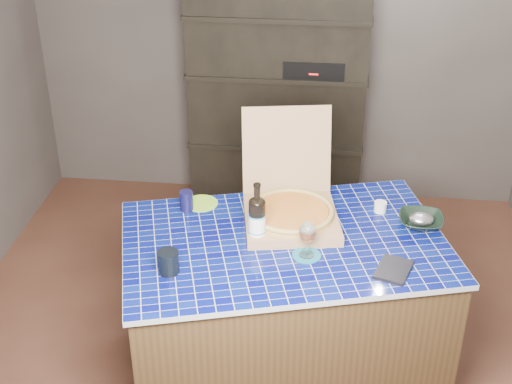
# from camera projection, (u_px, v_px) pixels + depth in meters

# --- Properties ---
(room) EXTENTS (3.50, 3.50, 3.50)m
(room) POSITION_uv_depth(u_px,v_px,m) (252.00, 140.00, 3.43)
(room) COLOR brown
(room) RESTS_ON ground
(shelving_unit) EXTENTS (1.20, 0.41, 1.80)m
(shelving_unit) POSITION_uv_depth(u_px,v_px,m) (278.00, 91.00, 4.93)
(shelving_unit) COLOR black
(shelving_unit) RESTS_ON floor
(kitchen_island) EXTENTS (1.74, 1.35, 0.84)m
(kitchen_island) POSITION_uv_depth(u_px,v_px,m) (283.00, 309.00, 3.61)
(kitchen_island) COLOR #422E1A
(kitchen_island) RESTS_ON floor
(pizza_box) EXTENTS (0.54, 0.62, 0.50)m
(pizza_box) POSITION_uv_depth(u_px,v_px,m) (291.00, 208.00, 3.53)
(pizza_box) COLOR #A68555
(pizza_box) RESTS_ON kitchen_island
(mead_bottle) EXTENTS (0.09, 0.09, 0.32)m
(mead_bottle) POSITION_uv_depth(u_px,v_px,m) (257.00, 220.00, 3.33)
(mead_bottle) COLOR black
(mead_bottle) RESTS_ON kitchen_island
(teal_trivet) EXTENTS (0.13, 0.13, 0.01)m
(teal_trivet) POSITION_uv_depth(u_px,v_px,m) (307.00, 255.00, 3.29)
(teal_trivet) COLOR #176378
(teal_trivet) RESTS_ON kitchen_island
(wine_glass) EXTENTS (0.08, 0.08, 0.18)m
(wine_glass) POSITION_uv_depth(u_px,v_px,m) (308.00, 233.00, 3.23)
(wine_glass) COLOR white
(wine_glass) RESTS_ON teal_trivet
(tumbler) EXTENTS (0.10, 0.10, 0.11)m
(tumbler) POSITION_uv_depth(u_px,v_px,m) (168.00, 262.00, 3.16)
(tumbler) COLOR black
(tumbler) RESTS_ON kitchen_island
(dvd_case) EXTENTS (0.20, 0.23, 0.02)m
(dvd_case) POSITION_uv_depth(u_px,v_px,m) (394.00, 270.00, 3.18)
(dvd_case) COLOR black
(dvd_case) RESTS_ON kitchen_island
(bowl) EXTENTS (0.23, 0.23, 0.05)m
(bowl) POSITION_uv_depth(u_px,v_px,m) (421.00, 221.00, 3.51)
(bowl) COLOR black
(bowl) RESTS_ON kitchen_island
(foil_contents) EXTENTS (0.12, 0.10, 0.06)m
(foil_contents) POSITION_uv_depth(u_px,v_px,m) (421.00, 219.00, 3.50)
(foil_contents) COLOR silver
(foil_contents) RESTS_ON bowl
(white_jar) EXTENTS (0.06, 0.06, 0.05)m
(white_jar) POSITION_uv_depth(u_px,v_px,m) (380.00, 207.00, 3.63)
(white_jar) COLOR white
(white_jar) RESTS_ON kitchen_island
(navy_cup) EXTENTS (0.07, 0.07, 0.11)m
(navy_cup) POSITION_uv_depth(u_px,v_px,m) (187.00, 201.00, 3.63)
(navy_cup) COLOR black
(navy_cup) RESTS_ON kitchen_island
(green_trivet) EXTENTS (0.17, 0.17, 0.01)m
(green_trivet) POSITION_uv_depth(u_px,v_px,m) (201.00, 203.00, 3.70)
(green_trivet) COLOR #86C62A
(green_trivet) RESTS_ON kitchen_island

